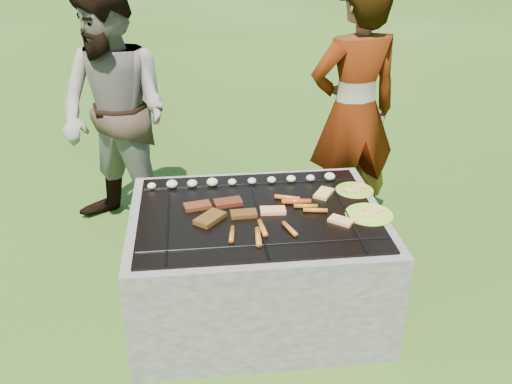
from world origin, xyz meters
TOP-DOWN VIEW (x-y plane):
  - lawn at (0.00, 0.00)m, footprint 60.00×60.00m
  - fire_pit at (0.00, 0.00)m, footprint 1.30×1.00m
  - mushrooms at (-0.06, 0.33)m, footprint 1.05×0.06m
  - pork_slabs at (-0.20, 0.01)m, footprint 0.37×0.30m
  - sausages at (0.10, -0.09)m, footprint 0.52×0.49m
  - bread_on_grate at (0.28, 0.01)m, footprint 0.45×0.44m
  - plate_far at (0.56, 0.18)m, footprint 0.26×0.26m
  - plate_near at (0.56, -0.09)m, footprint 0.27×0.27m
  - cook at (0.71, 0.82)m, footprint 0.67×0.51m
  - bystander at (-0.79, 0.98)m, footprint 1.01×0.97m

SIDE VIEW (x-z plane):
  - lawn at x=0.00m, z-range 0.00..0.00m
  - fire_pit at x=0.00m, z-range -0.03..0.59m
  - plate_far at x=0.56m, z-range 0.59..0.62m
  - plate_near at x=0.56m, z-range 0.59..0.62m
  - bread_on_grate at x=0.28m, z-range 0.61..0.63m
  - pork_slabs at x=-0.20m, z-range 0.61..0.63m
  - sausages at x=0.10m, z-range 0.61..0.64m
  - mushrooms at x=-0.06m, z-range 0.61..0.65m
  - bystander at x=-0.79m, z-range 0.00..1.64m
  - cook at x=0.71m, z-range 0.00..1.66m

